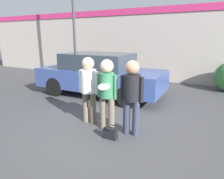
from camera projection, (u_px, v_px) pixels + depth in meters
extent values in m
plane|color=#3F3F42|center=(107.00, 124.00, 4.98)|extent=(56.00, 56.00, 0.00)
cube|color=#B2A89E|center=(164.00, 45.00, 9.51)|extent=(24.00, 0.18, 3.49)
cube|color=#CC2D6B|center=(165.00, 9.00, 9.02)|extent=(24.00, 0.04, 0.30)
cylinder|color=#665B4C|center=(86.00, 107.00, 5.06)|extent=(0.15, 0.15, 0.79)
cylinder|color=#665B4C|center=(93.00, 108.00, 4.97)|extent=(0.15, 0.15, 0.79)
cylinder|color=silver|center=(89.00, 81.00, 4.84)|extent=(0.39, 0.39, 0.56)
cylinder|color=silver|center=(81.00, 81.00, 4.95)|extent=(0.09, 0.09, 0.55)
cylinder|color=silver|center=(97.00, 83.00, 4.75)|extent=(0.09, 0.09, 0.55)
sphere|color=tan|center=(88.00, 63.00, 4.74)|extent=(0.30, 0.30, 0.30)
cylinder|color=#665B4C|center=(103.00, 113.00, 4.68)|extent=(0.15, 0.15, 0.79)
cylinder|color=#665B4C|center=(111.00, 114.00, 4.58)|extent=(0.15, 0.15, 0.79)
cylinder|color=#33724C|center=(107.00, 85.00, 4.46)|extent=(0.33, 0.33, 0.56)
cylinder|color=#33724C|center=(99.00, 85.00, 4.56)|extent=(0.09, 0.09, 0.54)
cylinder|color=#33724C|center=(115.00, 87.00, 4.38)|extent=(0.09, 0.09, 0.54)
sphere|color=#DBB28E|center=(107.00, 66.00, 4.35)|extent=(0.30, 0.30, 0.30)
cylinder|color=silver|center=(104.00, 87.00, 4.22)|extent=(0.26, 0.26, 0.10)
cylinder|color=#2D3347|center=(126.00, 117.00, 4.44)|extent=(0.15, 0.15, 0.79)
cylinder|color=#2D3347|center=(136.00, 118.00, 4.34)|extent=(0.15, 0.15, 0.79)
cylinder|color=black|center=(132.00, 88.00, 4.22)|extent=(0.36, 0.36, 0.56)
cylinder|color=black|center=(122.00, 88.00, 4.32)|extent=(0.09, 0.09, 0.54)
cylinder|color=black|center=(142.00, 90.00, 4.13)|extent=(0.09, 0.09, 0.54)
sphere|color=tan|center=(132.00, 67.00, 4.11)|extent=(0.30, 0.30, 0.30)
cube|color=#334784|center=(100.00, 78.00, 7.39)|extent=(4.63, 1.91, 0.69)
cube|color=#28333D|center=(98.00, 61.00, 7.28)|extent=(2.41, 1.65, 0.57)
cylinder|color=black|center=(145.00, 85.00, 7.58)|extent=(0.69, 0.22, 0.69)
cylinder|color=black|center=(127.00, 97.00, 6.10)|extent=(0.69, 0.22, 0.69)
cylinder|color=black|center=(82.00, 78.00, 8.84)|extent=(0.69, 0.22, 0.69)
cylinder|color=black|center=(55.00, 87.00, 7.35)|extent=(0.69, 0.22, 0.69)
cylinder|color=#38383D|center=(73.00, 6.00, 8.94)|extent=(0.12, 0.12, 6.96)
cube|color=black|center=(110.00, 133.00, 4.26)|extent=(0.30, 0.14, 0.23)
torus|color=black|center=(110.00, 127.00, 4.22)|extent=(0.23, 0.23, 0.02)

